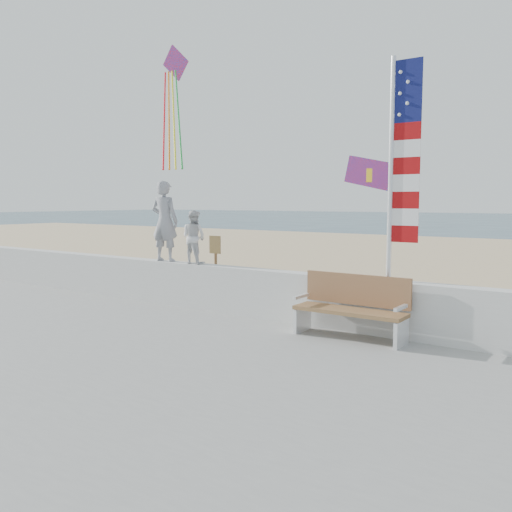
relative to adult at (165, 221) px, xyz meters
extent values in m
plane|color=#2B4757|center=(2.30, -2.00, -1.93)|extent=(220.00, 220.00, 0.00)
cube|color=#CFB68A|center=(2.30, 7.00, -1.89)|extent=(90.00, 40.00, 0.08)
cube|color=silver|center=(2.30, 0.00, -1.30)|extent=(30.00, 0.35, 0.90)
imported|color=#939398|center=(0.00, 0.00, 0.00)|extent=(0.68, 0.50, 1.70)
imported|color=silver|center=(0.81, 0.00, -0.31)|extent=(0.54, 0.42, 1.09)
cube|color=olive|center=(4.54, -0.55, -1.31)|extent=(1.80, 0.50, 0.06)
cube|color=#986742|center=(4.54, -0.28, -1.00)|extent=(1.80, 0.05, 0.50)
cube|color=white|center=(3.69, -0.55, -1.55)|extent=(0.06, 0.50, 0.40)
cube|color=white|center=(3.69, -0.60, -1.15)|extent=(0.06, 0.45, 0.05)
cube|color=white|center=(5.39, -0.55, -1.55)|extent=(0.06, 0.50, 0.40)
cube|color=silver|center=(5.39, -0.60, -1.15)|extent=(0.06, 0.45, 0.05)
cylinder|color=white|center=(4.96, 0.00, 0.90)|extent=(0.08, 0.08, 3.50)
cube|color=#0F1451|center=(5.20, 0.00, 2.10)|extent=(0.44, 0.02, 0.95)
cube|color=#9E0A0C|center=(5.20, 0.00, -0.09)|extent=(0.44, 0.02, 0.26)
cube|color=white|center=(5.20, 0.00, 0.17)|extent=(0.44, 0.02, 0.26)
cube|color=#9E0A0C|center=(5.20, 0.00, 0.44)|extent=(0.44, 0.02, 0.26)
cube|color=white|center=(5.20, 0.00, 0.70)|extent=(0.44, 0.02, 0.26)
cube|color=#9E0A0C|center=(5.20, 0.00, 0.96)|extent=(0.44, 0.02, 0.26)
cube|color=white|center=(5.20, 0.00, 1.23)|extent=(0.44, 0.02, 0.26)
cube|color=#9E0A0C|center=(5.20, 0.00, 1.49)|extent=(0.44, 0.02, 0.26)
sphere|color=white|center=(5.08, -0.02, 1.75)|extent=(0.06, 0.06, 0.06)
sphere|color=white|center=(5.20, -0.02, 1.91)|extent=(0.06, 0.06, 0.06)
sphere|color=white|center=(5.08, -0.02, 2.07)|extent=(0.06, 0.06, 0.06)
sphere|color=white|center=(5.20, -0.02, 2.23)|extent=(0.06, 0.06, 0.06)
sphere|color=white|center=(5.08, -0.02, 2.39)|extent=(0.06, 0.06, 0.06)
cube|color=red|center=(3.81, 1.91, 0.98)|extent=(1.06, 0.33, 0.72)
cube|color=yellow|center=(3.96, 1.91, 0.93)|extent=(0.37, 0.28, 0.27)
cube|color=red|center=(-6.67, 7.52, 5.72)|extent=(1.34, 0.44, 1.29)
cylinder|color=red|center=(-5.61, 5.77, 3.39)|extent=(2.88, 3.12, 3.99)
cylinder|color=orange|center=(-5.38, 5.77, 3.39)|extent=(2.97, 3.12, 3.99)
cylinder|color=yellow|center=(-5.16, 5.77, 3.39)|extent=(3.06, 3.12, 3.99)
cylinder|color=green|center=(-4.93, 5.77, 3.39)|extent=(3.16, 3.12, 3.99)
cylinder|color=brown|center=(0.07, 1.61, -1.25)|extent=(0.07, 0.07, 1.20)
cube|color=olive|center=(0.07, 1.59, -0.60)|extent=(0.32, 0.03, 0.42)
camera|label=1|loc=(8.14, -8.28, 0.41)|focal=38.00mm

